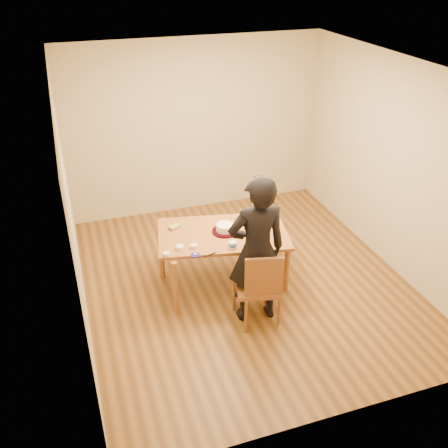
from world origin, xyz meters
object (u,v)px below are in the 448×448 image
object	(u,v)px
cake_plate	(225,231)
cake	(225,228)
person	(257,251)
dining_table	(223,234)
dining_chair	(257,286)

from	to	relation	value
cake_plate	cake	size ratio (longest dim) A/B	1.45
cake_plate	person	size ratio (longest dim) A/B	0.18
cake_plate	cake	distance (m)	0.05
dining_table	person	distance (m)	0.76
cake	cake_plate	bearing A→B (deg)	0.00
dining_chair	cake	distance (m)	0.87
cake	person	distance (m)	0.76
person	cake	bearing A→B (deg)	-76.86
dining_chair	cake	size ratio (longest dim) A/B	2.11
cake	person	bearing A→B (deg)	-81.11
dining_table	person	xyz separation A→B (m)	(0.15, -0.73, 0.17)
dining_table	cake	distance (m)	0.09
dining_chair	cake_plate	xyz separation A→B (m)	(-0.12, 0.79, 0.31)
cake_plate	dining_chair	bearing A→B (deg)	-81.61
cake_plate	cake	xyz separation A→B (m)	(0.00, 0.00, 0.05)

